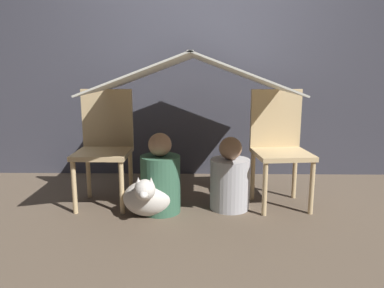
{
  "coord_description": "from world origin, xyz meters",
  "views": [
    {
      "loc": [
        0.05,
        -2.58,
        1.07
      ],
      "look_at": [
        0.0,
        0.23,
        0.5
      ],
      "focal_mm": 35.0,
      "sensor_mm": 36.0,
      "label": 1
    }
  ],
  "objects_px": {
    "dog": "(147,197)",
    "person_front": "(160,179)",
    "person_second": "(230,180)",
    "chair_right": "(279,143)",
    "chair_left": "(105,143)"
  },
  "relations": [
    {
      "from": "dog",
      "to": "chair_right",
      "type": "bearing_deg",
      "value": 16.97
    },
    {
      "from": "dog",
      "to": "person_front",
      "type": "bearing_deg",
      "value": 49.02
    },
    {
      "from": "chair_right",
      "to": "dog",
      "type": "height_order",
      "value": "chair_right"
    },
    {
      "from": "person_second",
      "to": "dog",
      "type": "distance_m",
      "value": 0.64
    },
    {
      "from": "person_front",
      "to": "person_second",
      "type": "xyz_separation_m",
      "value": [
        0.53,
        0.08,
        -0.02
      ]
    },
    {
      "from": "person_second",
      "to": "chair_right",
      "type": "bearing_deg",
      "value": 18.08
    },
    {
      "from": "chair_right",
      "to": "person_second",
      "type": "distance_m",
      "value": 0.49
    },
    {
      "from": "chair_left",
      "to": "person_front",
      "type": "height_order",
      "value": "chair_left"
    },
    {
      "from": "chair_left",
      "to": "person_second",
      "type": "height_order",
      "value": "chair_left"
    },
    {
      "from": "chair_right",
      "to": "person_front",
      "type": "relative_size",
      "value": 1.5
    },
    {
      "from": "chair_left",
      "to": "dog",
      "type": "bearing_deg",
      "value": -39.02
    },
    {
      "from": "chair_right",
      "to": "dog",
      "type": "bearing_deg",
      "value": -169.23
    },
    {
      "from": "chair_right",
      "to": "person_second",
      "type": "relative_size",
      "value": 1.61
    },
    {
      "from": "chair_left",
      "to": "chair_right",
      "type": "bearing_deg",
      "value": 0.58
    },
    {
      "from": "person_front",
      "to": "person_second",
      "type": "distance_m",
      "value": 0.53
    }
  ]
}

